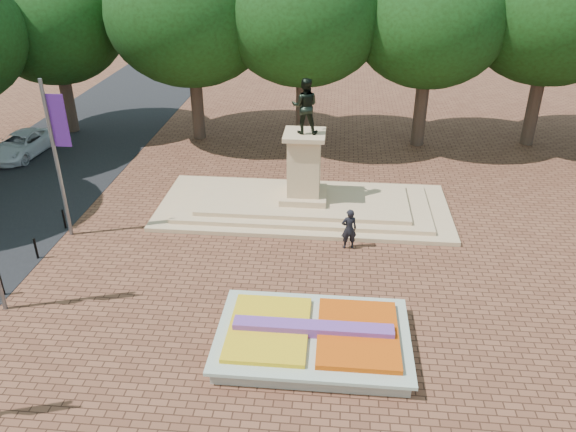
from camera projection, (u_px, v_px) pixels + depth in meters
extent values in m
plane|color=brown|center=(288.00, 308.00, 20.36)|extent=(90.00, 90.00, 0.00)
cube|color=gray|center=(313.00, 341.00, 18.40)|extent=(6.00, 4.00, 0.45)
cube|color=beige|center=(313.00, 334.00, 18.28)|extent=(6.30, 4.30, 0.12)
cube|color=#D04A0B|center=(358.00, 334.00, 18.10)|extent=(2.60, 3.40, 0.22)
cube|color=gold|center=(269.00, 329.00, 18.34)|extent=(2.60, 3.40, 0.18)
cube|color=#653594|center=(313.00, 329.00, 18.18)|extent=(5.20, 0.55, 0.38)
cube|color=tan|center=(304.00, 207.00, 27.37)|extent=(14.00, 6.00, 0.20)
cube|color=tan|center=(304.00, 203.00, 27.27)|extent=(12.00, 5.00, 0.20)
cube|color=tan|center=(304.00, 200.00, 27.18)|extent=(10.00, 4.00, 0.20)
cube|color=tan|center=(304.00, 195.00, 27.06)|extent=(2.20, 2.20, 0.30)
cube|color=tan|center=(304.00, 165.00, 26.35)|extent=(1.50, 1.50, 2.80)
cube|color=tan|center=(305.00, 135.00, 25.65)|extent=(1.90, 1.90, 0.20)
imported|color=black|center=(305.00, 106.00, 25.02)|extent=(1.22, 0.95, 2.50)
cylinder|color=#3C2921|center=(71.00, 102.00, 36.64)|extent=(0.80, 0.80, 4.00)
ellipsoid|color=black|center=(57.00, 28.00, 34.47)|extent=(8.80, 8.80, 7.48)
cylinder|color=#3C2921|center=(191.00, 106.00, 35.97)|extent=(0.80, 0.80, 4.00)
ellipsoid|color=black|center=(184.00, 30.00, 33.80)|extent=(8.80, 8.80, 7.48)
cylinder|color=#3C2921|center=(299.00, 109.00, 35.39)|extent=(0.80, 0.80, 4.00)
ellipsoid|color=black|center=(300.00, 32.00, 33.21)|extent=(8.80, 8.80, 7.48)
cylinder|color=#3C2921|center=(411.00, 112.00, 34.80)|extent=(0.80, 0.80, 4.00)
ellipsoid|color=black|center=(420.00, 33.00, 32.63)|extent=(8.80, 8.80, 7.48)
cylinder|color=#3C2921|center=(528.00, 115.00, 34.22)|extent=(0.80, 0.80, 4.00)
ellipsoid|color=black|center=(544.00, 35.00, 32.04)|extent=(8.80, 8.80, 7.48)
cylinder|color=slate|center=(57.00, 162.00, 23.55)|extent=(0.16, 0.16, 7.00)
cube|color=#4D1C78|center=(59.00, 121.00, 22.68)|extent=(0.70, 0.04, 2.20)
cylinder|color=black|center=(2.00, 285.00, 20.87)|extent=(0.10, 0.10, 0.90)
cylinder|color=black|center=(36.00, 249.00, 23.16)|extent=(0.10, 0.10, 0.90)
sphere|color=black|center=(34.00, 239.00, 22.94)|extent=(0.12, 0.12, 0.12)
cylinder|color=black|center=(64.00, 220.00, 25.45)|extent=(0.10, 0.10, 0.90)
sphere|color=black|center=(62.00, 210.00, 25.23)|extent=(0.12, 0.12, 0.12)
imported|color=silver|center=(21.00, 145.00, 33.36)|extent=(2.66, 5.14, 1.38)
imported|color=black|center=(349.00, 229.00, 23.72)|extent=(0.75, 0.57, 1.84)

